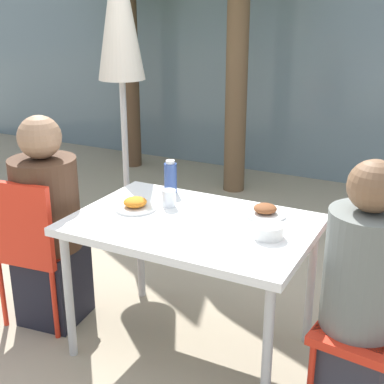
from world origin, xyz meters
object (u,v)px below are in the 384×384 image
object	(u,v)px
closed_umbrella	(120,26)
bottle	(170,177)
chair_left	(33,241)
salad_bowl	(268,231)
person_right	(360,303)
person_left	(48,229)
drinking_cup	(169,198)
chair_right	(377,307)

from	to	relation	value
closed_umbrella	bottle	size ratio (longest dim) A/B	11.88
chair_left	salad_bowl	size ratio (longest dim) A/B	5.97
person_right	salad_bowl	xyz separation A→B (m)	(-0.44, 0.10, 0.20)
person_left	person_right	bearing A→B (deg)	-6.91
person_left	closed_umbrella	bearing A→B (deg)	94.16
person_left	closed_umbrella	size ratio (longest dim) A/B	0.55
drinking_cup	salad_bowl	world-z (taller)	drinking_cup
chair_left	closed_umbrella	bearing A→B (deg)	91.42
person_left	chair_right	size ratio (longest dim) A/B	1.36
chair_left	bottle	world-z (taller)	bottle
closed_umbrella	drinking_cup	distance (m)	1.44
bottle	drinking_cup	size ratio (longest dim) A/B	2.01
closed_umbrella	person_right	bearing A→B (deg)	-29.73
chair_right	person_right	bearing A→B (deg)	58.04
drinking_cup	chair_right	bearing A→B (deg)	-7.90
closed_umbrella	person_left	bearing A→B (deg)	-78.98
bottle	salad_bowl	bearing A→B (deg)	-25.58
person_left	person_right	xyz separation A→B (m)	(1.66, -0.00, -0.00)
chair_left	person_left	world-z (taller)	person_left
closed_umbrella	chair_right	bearing A→B (deg)	-27.26
person_right	closed_umbrella	bearing A→B (deg)	-22.75
salad_bowl	chair_right	bearing A→B (deg)	-2.60
person_left	bottle	bearing A→B (deg)	31.81
chair_left	chair_right	bearing A→B (deg)	-1.75
salad_bowl	closed_umbrella	bearing A→B (deg)	145.73
closed_umbrella	salad_bowl	bearing A→B (deg)	-34.27
chair_right	salad_bowl	distance (m)	0.56
person_right	closed_umbrella	distance (m)	2.38
chair_left	person_right	size ratio (longest dim) A/B	0.75
chair_right	chair_left	bearing A→B (deg)	12.08
chair_left	closed_umbrella	xyz separation A→B (m)	(-0.17, 1.15, 1.06)
person_left	bottle	distance (m)	0.72
salad_bowl	person_right	bearing A→B (deg)	-12.24
drinking_cup	closed_umbrella	bearing A→B (deg)	134.93
person_left	bottle	size ratio (longest dim) A/B	6.48
person_left	drinking_cup	xyz separation A→B (m)	(0.63, 0.22, 0.21)
chair_left	drinking_cup	distance (m)	0.78
person_left	person_right	world-z (taller)	person_left
closed_umbrella	salad_bowl	distance (m)	1.91
person_right	chair_left	bearing A→B (deg)	9.79
chair_right	salad_bowl	size ratio (longest dim) A/B	5.97
person_right	salad_bowl	world-z (taller)	person_right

